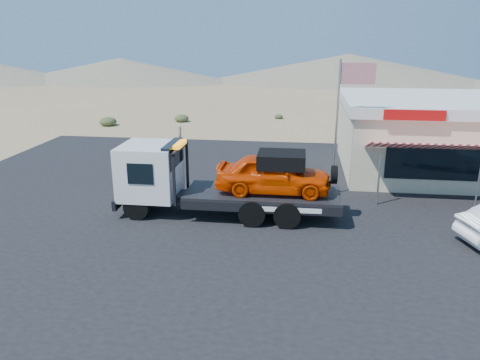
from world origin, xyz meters
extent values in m
plane|color=#937F54|center=(0.00, 0.00, 0.00)|extent=(120.00, 120.00, 0.00)
cube|color=black|center=(2.00, 3.00, 0.01)|extent=(32.00, 24.00, 0.02)
cylinder|color=black|center=(-3.14, 0.35, 0.53)|extent=(1.02, 0.31, 1.02)
cylinder|color=black|center=(-3.14, 2.38, 0.53)|extent=(1.02, 0.31, 1.02)
cylinder|color=black|center=(1.43, 0.35, 0.53)|extent=(1.02, 0.56, 1.02)
cylinder|color=black|center=(1.43, 2.38, 0.53)|extent=(1.02, 0.56, 1.02)
cylinder|color=black|center=(2.76, 0.35, 0.53)|extent=(1.02, 0.56, 1.02)
cylinder|color=black|center=(2.76, 2.38, 0.53)|extent=(1.02, 0.56, 1.02)
cube|color=black|center=(0.62, 1.37, 0.68)|extent=(8.34, 1.02, 0.31)
cube|color=silver|center=(-2.84, 1.37, 1.75)|extent=(2.24, 2.39, 2.14)
cube|color=black|center=(-1.87, 1.37, 2.46)|extent=(0.36, 2.03, 0.92)
cube|color=black|center=(-1.56, 1.37, 1.70)|extent=(0.10, 2.24, 2.03)
cube|color=orange|center=(-1.56, 1.37, 2.87)|extent=(0.25, 1.22, 0.15)
cube|color=black|center=(1.74, 1.37, 0.96)|extent=(6.10, 2.34, 0.15)
imported|color=#EA3A00|center=(2.15, 1.37, 1.80)|extent=(4.48, 1.80, 1.53)
cube|color=black|center=(2.45, 1.37, 2.38)|extent=(1.83, 1.53, 0.56)
cube|color=beige|center=(10.50, 9.00, 1.72)|extent=(10.00, 8.00, 3.40)
cube|color=white|center=(10.50, 9.00, 3.67)|extent=(10.40, 8.40, 0.50)
cube|color=red|center=(8.00, 4.74, 3.67)|extent=(2.60, 0.12, 0.45)
cube|color=black|center=(10.50, 4.98, 1.52)|extent=(7.00, 0.06, 1.60)
cube|color=red|center=(10.50, 4.10, 2.47)|extent=(9.00, 1.73, 0.61)
cylinder|color=#99999E|center=(6.50, 3.30, 1.12)|extent=(0.08, 0.08, 2.20)
cylinder|color=#99999E|center=(10.50, 3.30, 1.12)|extent=(0.08, 0.08, 2.20)
cylinder|color=#99999E|center=(4.70, 4.50, 3.02)|extent=(0.10, 0.10, 6.00)
cube|color=#B20C14|center=(5.45, 4.50, 5.42)|extent=(1.50, 0.02, 0.90)
ellipsoid|color=#323F22|center=(-12.18, 19.23, 0.36)|extent=(1.35, 1.35, 0.73)
ellipsoid|color=#323F22|center=(-6.77, 21.69, 0.32)|extent=(1.19, 1.19, 0.64)
ellipsoid|color=#323F22|center=(1.21, 24.28, 0.20)|extent=(0.74, 0.74, 0.40)
cone|color=#726B59|center=(-25.00, 55.00, 1.75)|extent=(36.00, 36.00, 3.50)
cone|color=#726B59|center=(10.00, 58.00, 2.10)|extent=(44.00, 44.00, 4.20)
camera|label=1|loc=(3.13, -16.17, 7.02)|focal=35.00mm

